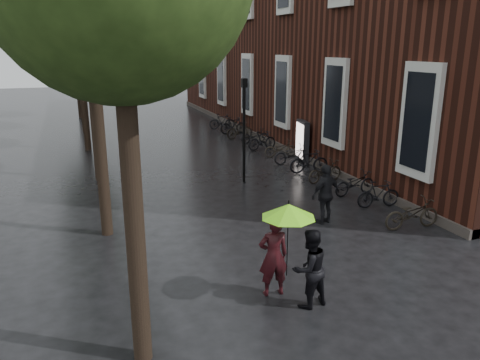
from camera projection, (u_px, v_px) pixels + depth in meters
name	position (u px, v px, depth m)	size (l,w,h in m)	color
ground	(369.00, 342.00, 8.65)	(120.00, 120.00, 0.00)	black
brick_building	(332.00, 33.00, 27.99)	(10.20, 33.20, 12.00)	#38160F
street_trees	(80.00, 19.00, 19.92)	(4.33, 34.03, 8.91)	black
person_burgundy	(273.00, 256.00, 10.09)	(0.67, 0.44, 1.83)	#330E12
person_black	(309.00, 268.00, 9.65)	(0.83, 0.65, 1.71)	black
lime_umbrella	(288.00, 211.00, 9.54)	(1.15, 1.15, 1.69)	black
pedestrian_walking	(326.00, 194.00, 14.21)	(1.09, 0.45, 1.85)	black
parked_bicycles	(286.00, 151.00, 22.01)	(2.06, 19.00, 1.03)	black
ad_lightbox	(302.00, 141.00, 21.86)	(0.29, 1.27, 1.92)	black
lamp_post	(244.00, 121.00, 18.08)	(0.21, 0.21, 4.07)	black
cycle_sign	(119.00, 123.00, 22.67)	(0.13, 0.46, 2.51)	#262628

